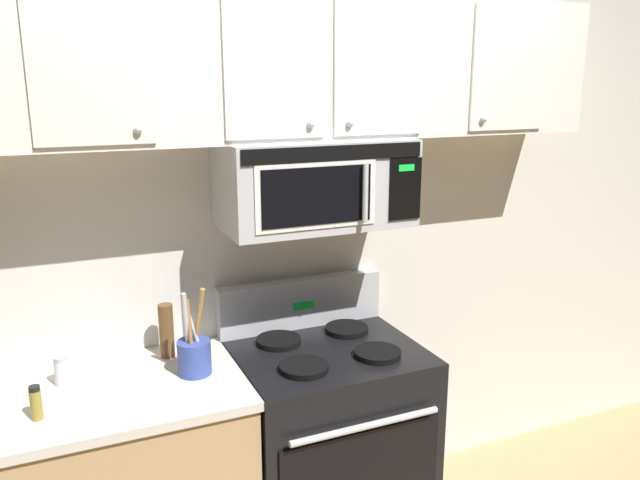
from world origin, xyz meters
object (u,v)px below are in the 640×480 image
(pepper_mill, at_px, (166,331))
(utensil_crock_blue, at_px, (194,353))
(spice_jar, at_px, (36,403))
(stove_range, at_px, (326,443))
(over_range_microwave, at_px, (315,183))
(salt_shaker, at_px, (62,371))

(pepper_mill, bearing_deg, utensil_crock_blue, -72.22)
(pepper_mill, bearing_deg, spice_jar, -146.45)
(utensil_crock_blue, bearing_deg, stove_range, 0.17)
(utensil_crock_blue, relative_size, pepper_mill, 1.58)
(over_range_microwave, xyz_separation_m, spice_jar, (-1.10, -0.24, -0.62))
(salt_shaker, bearing_deg, pepper_mill, 13.25)
(spice_jar, bearing_deg, utensil_crock_blue, 12.63)
(stove_range, xyz_separation_m, utensil_crock_blue, (-0.55, -0.00, 0.51))
(utensil_crock_blue, distance_m, salt_shaker, 0.47)
(stove_range, distance_m, utensil_crock_blue, 0.75)
(over_range_microwave, distance_m, salt_shaker, 1.18)
(over_range_microwave, bearing_deg, stove_range, -89.86)
(utensil_crock_blue, relative_size, spice_jar, 2.93)
(over_range_microwave, height_order, salt_shaker, over_range_microwave)
(utensil_crock_blue, bearing_deg, over_range_microwave, 12.18)
(stove_range, xyz_separation_m, pepper_mill, (-0.61, 0.20, 0.54))
(pepper_mill, xyz_separation_m, spice_jar, (-0.49, -0.32, -0.05))
(stove_range, relative_size, spice_jar, 9.50)
(over_range_microwave, xyz_separation_m, utensil_crock_blue, (-0.55, -0.12, -0.59))
(spice_jar, bearing_deg, over_range_microwave, 12.41)
(salt_shaker, relative_size, spice_jar, 0.93)
(salt_shaker, height_order, pepper_mill, pepper_mill)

